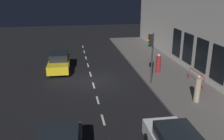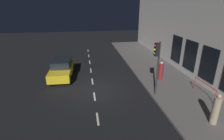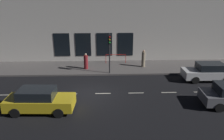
% 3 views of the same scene
% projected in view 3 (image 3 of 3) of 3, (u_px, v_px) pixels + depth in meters
% --- Properties ---
extents(ground_plane, '(60.00, 60.00, 0.00)m').
position_uv_depth(ground_plane, '(90.00, 94.00, 17.54)').
color(ground_plane, black).
extents(sidewalk, '(4.50, 32.00, 0.15)m').
position_uv_depth(sidewalk, '(93.00, 68.00, 23.43)').
color(sidewalk, '#5B5654').
rests_on(sidewalk, ground).
extents(building_facade, '(0.65, 32.00, 7.64)m').
position_uv_depth(building_facade, '(93.00, 28.00, 24.62)').
color(building_facade, beige).
rests_on(building_facade, ground).
extents(lane_centre_line, '(0.12, 27.20, 0.01)m').
position_uv_depth(lane_centre_line, '(103.00, 93.00, 17.57)').
color(lane_centre_line, beige).
rests_on(lane_centre_line, ground).
extents(traffic_light, '(0.47, 0.32, 3.81)m').
position_uv_depth(traffic_light, '(110.00, 45.00, 20.61)').
color(traffic_light, '#2D2D30').
rests_on(traffic_light, sidewalk).
extents(parked_car_1, '(1.90, 4.39, 1.58)m').
position_uv_depth(parked_car_1, '(208.00, 72.00, 20.02)').
color(parked_car_1, silver).
rests_on(parked_car_1, ground).
extents(parked_car_2, '(2.01, 4.47, 1.58)m').
position_uv_depth(parked_car_2, '(40.00, 100.00, 14.72)').
color(parked_car_2, gold).
rests_on(parked_car_2, ground).
extents(pedestrian_0, '(0.43, 0.43, 1.60)m').
position_uv_depth(pedestrian_0, '(86.00, 62.00, 22.62)').
color(pedestrian_0, maroon).
rests_on(pedestrian_0, sidewalk).
extents(pedestrian_1, '(0.50, 0.50, 1.77)m').
position_uv_depth(pedestrian_1, '(143.00, 59.00, 23.21)').
color(pedestrian_1, gray).
rests_on(pedestrian_1, sidewalk).
extents(red_railing, '(0.05, 2.21, 0.97)m').
position_uv_depth(red_railing, '(116.00, 57.00, 24.46)').
color(red_railing, red).
rests_on(red_railing, sidewalk).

